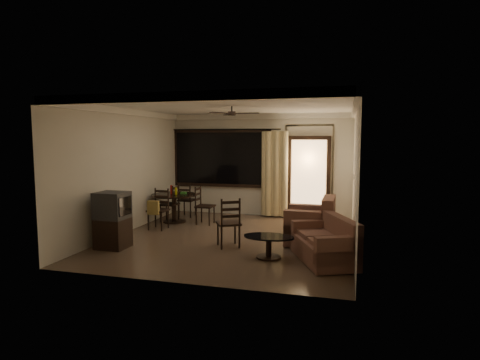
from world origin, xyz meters
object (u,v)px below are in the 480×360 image
(tv_cabinet, at_px, (113,220))
(armchair, at_px, (313,225))
(dining_table, at_px, (174,200))
(side_chair, at_px, (229,232))
(dining_chair_west, at_px, (170,211))
(dining_chair_east, at_px, (205,213))
(coffee_table, at_px, (269,243))
(dining_chair_south, at_px, (158,216))
(dining_chair_north, at_px, (187,206))
(sofa, at_px, (327,244))

(tv_cabinet, distance_m, armchair, 3.98)
(dining_table, relative_size, side_chair, 1.16)
(dining_chair_west, relative_size, dining_chair_east, 1.00)
(dining_table, distance_m, tv_cabinet, 2.56)
(coffee_table, bearing_deg, dining_chair_south, 152.09)
(dining_chair_south, height_order, dining_chair_north, same)
(dining_chair_south, bearing_deg, coffee_table, -26.16)
(dining_chair_north, height_order, armchair, armchair)
(dining_table, bearing_deg, armchair, -19.29)
(dining_chair_south, bearing_deg, dining_table, 89.89)
(tv_cabinet, bearing_deg, side_chair, 17.77)
(dining_chair_north, xyz_separation_m, armchair, (3.59, -2.05, 0.11))
(sofa, bearing_deg, dining_chair_west, 125.78)
(dining_table, xyz_separation_m, tv_cabinet, (-0.15, -2.55, -0.02))
(dining_table, height_order, tv_cabinet, tv_cabinet)
(dining_chair_north, relative_size, sofa, 0.58)
(coffee_table, xyz_separation_m, side_chair, (-0.91, 0.53, 0.03))
(coffee_table, bearing_deg, dining_chair_west, 141.39)
(tv_cabinet, bearing_deg, dining_chair_west, 90.61)
(dining_chair_west, bearing_deg, side_chair, 50.05)
(dining_table, distance_m, dining_chair_west, 0.32)
(sofa, height_order, coffee_table, sofa)
(dining_chair_south, xyz_separation_m, armchair, (3.64, -0.40, 0.09))
(sofa, relative_size, side_chair, 1.64)
(armchair, xyz_separation_m, side_chair, (-1.59, -0.63, -0.10))
(side_chair, bearing_deg, tv_cabinet, -12.66)
(side_chair, bearing_deg, dining_chair_south, -56.48)
(dining_chair_north, height_order, coffee_table, dining_chair_north)
(dining_table, xyz_separation_m, side_chair, (2.01, -1.89, -0.27))
(dining_chair_south, distance_m, dining_chair_north, 1.64)
(sofa, height_order, side_chair, side_chair)
(dining_chair_east, relative_size, dining_chair_south, 1.00)
(tv_cabinet, relative_size, side_chair, 1.11)
(dining_chair_north, relative_size, coffee_table, 1.04)
(sofa, bearing_deg, side_chair, 142.29)
(side_chair, bearing_deg, armchair, 172.02)
(dining_chair_east, relative_size, armchair, 1.00)
(dining_chair_east, relative_size, tv_cabinet, 0.86)
(dining_chair_west, bearing_deg, dining_chair_east, 88.75)
(dining_chair_south, distance_m, tv_cabinet, 1.72)
(dining_chair_east, distance_m, sofa, 3.89)
(dining_chair_north, bearing_deg, dining_chair_west, 79.75)
(tv_cabinet, relative_size, coffee_table, 1.20)
(dining_chair_east, height_order, armchair, armchair)
(dining_chair_west, height_order, side_chair, side_chair)
(dining_chair_east, relative_size, side_chair, 0.96)
(dining_chair_east, distance_m, dining_chair_north, 1.15)
(armchair, bearing_deg, dining_chair_east, 156.73)
(side_chair, bearing_deg, dining_table, -72.82)
(dining_table, distance_m, dining_chair_east, 0.88)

